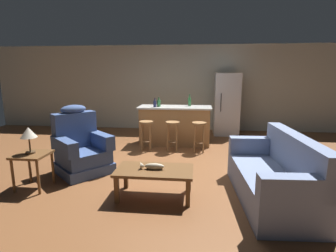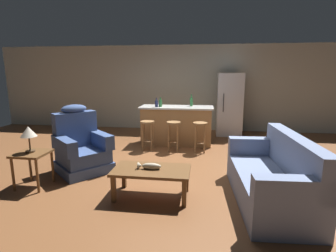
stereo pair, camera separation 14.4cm
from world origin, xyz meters
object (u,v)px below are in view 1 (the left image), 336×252
object	(u,v)px
bar_stool_left	(146,130)
bottle_tall_green	(155,104)
table_lamp	(28,134)
kitchen_island	(175,125)
bar_stool_right	(199,131)
bottle_short_amber	(159,103)
bar_stool_middle	(172,131)
refrigerator	(227,104)
end_table	(32,160)
fish_figurine	(152,166)
recliner_near_lamp	(81,149)
couch	(275,177)
coffee_table	(154,173)
bottle_wine_dark	(190,101)

from	to	relation	value
bar_stool_left	bottle_tall_green	size ratio (longest dim) A/B	3.01
table_lamp	kitchen_island	xyz separation A→B (m)	(1.98, 2.84, -0.39)
bar_stool_right	bottle_short_amber	xyz separation A→B (m)	(-0.99, 0.56, 0.57)
bar_stool_middle	bottle_short_amber	size ratio (longest dim) A/B	2.96
refrigerator	kitchen_island	bearing A→B (deg)	-139.11
end_table	kitchen_island	distance (m)	3.45
fish_figurine	bar_stool_right	world-z (taller)	bar_stool_right
recliner_near_lamp	refrigerator	xyz separation A→B (m)	(2.92, 3.27, 0.46)
bottle_tall_green	kitchen_island	bearing A→B (deg)	19.16
recliner_near_lamp	couch	bearing A→B (deg)	28.29
coffee_table	bar_stool_middle	distance (m)	2.30
kitchen_island	bar_stool_middle	size ratio (longest dim) A/B	2.65
couch	refrigerator	xyz separation A→B (m)	(-0.26, 4.04, 0.54)
fish_figurine	refrigerator	world-z (taller)	refrigerator
end_table	bar_stool_right	size ratio (longest dim) A/B	0.82
bar_stool_middle	bottle_wine_dark	xyz separation A→B (m)	(0.36, 0.76, 0.59)
couch	bar_stool_middle	world-z (taller)	couch
couch	table_lamp	world-z (taller)	table_lamp
recliner_near_lamp	bar_stool_right	bearing A→B (deg)	75.94
couch	refrigerator	world-z (taller)	refrigerator
kitchen_island	couch	bearing A→B (deg)	-59.91
coffee_table	table_lamp	distance (m)	2.00
bottle_short_amber	refrigerator	bearing A→B (deg)	35.62
fish_figurine	refrigerator	bearing A→B (deg)	70.51
couch	bar_stool_right	world-z (taller)	couch
fish_figurine	bottle_short_amber	bearing A→B (deg)	96.29
table_lamp	bar_stool_middle	xyz separation A→B (m)	(1.97, 2.21, -0.40)
table_lamp	bottle_short_amber	bearing A→B (deg)	60.18
bottle_tall_green	bottle_short_amber	size ratio (longest dim) A/B	0.98
recliner_near_lamp	bar_stool_left	world-z (taller)	recliner_near_lamp
bottle_short_amber	coffee_table	bearing A→B (deg)	-83.08
coffee_table	kitchen_island	distance (m)	2.93
bar_stool_middle	bottle_tall_green	distance (m)	0.87
recliner_near_lamp	bar_stool_middle	world-z (taller)	recliner_near_lamp
refrigerator	bottle_wine_dark	world-z (taller)	refrigerator
table_lamp	bar_stool_middle	size ratio (longest dim) A/B	0.60
bar_stool_left	bottle_wine_dark	xyz separation A→B (m)	(0.96, 0.76, 0.59)
refrigerator	bar_stool_left	bearing A→B (deg)	-137.44
end_table	table_lamp	bearing A→B (deg)	170.18
bar_stool_middle	fish_figurine	bearing A→B (deg)	-91.83
kitchen_island	refrigerator	bearing A→B (deg)	40.89
bar_stool_right	bottle_wine_dark	xyz separation A→B (m)	(-0.25, 0.76, 0.59)
coffee_table	kitchen_island	bearing A→B (deg)	89.07
bar_stool_left	bottle_short_amber	distance (m)	0.82
bar_stool_right	bottle_short_amber	distance (m)	1.27
bar_stool_middle	kitchen_island	bearing A→B (deg)	89.61
bottle_wine_dark	bar_stool_middle	bearing A→B (deg)	-115.08
recliner_near_lamp	bottle_short_amber	size ratio (longest dim) A/B	5.22
fish_figurine	bar_stool_right	size ratio (longest dim) A/B	0.50
coffee_table	couch	xyz separation A→B (m)	(1.69, 0.09, -0.02)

